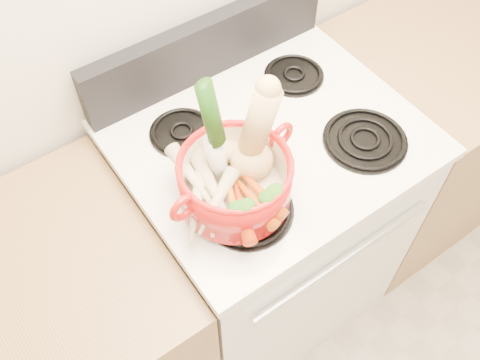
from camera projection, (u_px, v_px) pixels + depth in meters
stove_body at (264, 229)px, 1.82m from camera, size 0.76×0.65×0.92m
cooktop at (270, 139)px, 1.43m from camera, size 0.78×0.67×0.03m
control_backsplash at (207, 47)px, 1.49m from camera, size 0.76×0.05×0.18m
oven_handle at (346, 259)px, 1.39m from camera, size 0.60×0.02×0.02m
counter_right at (474, 101)px, 2.19m from camera, size 1.36×0.65×0.90m
burner_front_left at (247, 209)px, 1.27m from camera, size 0.22×0.22×0.02m
burner_front_right at (365, 139)px, 1.40m from camera, size 0.22×0.22×0.02m
burner_back_left at (182, 131)px, 1.42m from camera, size 0.17×0.17×0.02m
burner_back_right at (294, 74)px, 1.54m from camera, size 0.17×0.17×0.02m
dutch_oven at (235, 181)px, 1.23m from camera, size 0.30×0.30×0.13m
pot_handle_left at (184, 208)px, 1.13m from camera, size 0.07×0.03×0.07m
pot_handle_right at (281, 135)px, 1.25m from camera, size 0.07×0.03×0.07m
squash at (258, 134)px, 1.19m from camera, size 0.19×0.16×0.28m
leek at (216, 136)px, 1.16m from camera, size 0.08×0.11×0.30m
ginger at (227, 150)px, 1.30m from camera, size 0.10×0.08×0.05m
parsnip_0 at (208, 188)px, 1.24m from camera, size 0.16×0.24×0.07m
parsnip_1 at (197, 199)px, 1.21m from camera, size 0.17×0.19×0.06m
parsnip_2 at (211, 185)px, 1.22m from camera, size 0.08×0.22×0.06m
parsnip_3 at (216, 201)px, 1.20m from camera, size 0.17×0.12×0.05m
parsnip_4 at (193, 178)px, 1.23m from camera, size 0.04×0.20×0.06m
carrot_0 at (253, 200)px, 1.22m from camera, size 0.03×0.17×0.05m
carrot_1 at (242, 213)px, 1.20m from camera, size 0.09×0.16×0.05m
carrot_2 at (258, 190)px, 1.22m from camera, size 0.05×0.18×0.05m
carrot_3 at (232, 201)px, 1.20m from camera, size 0.08×0.12×0.04m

